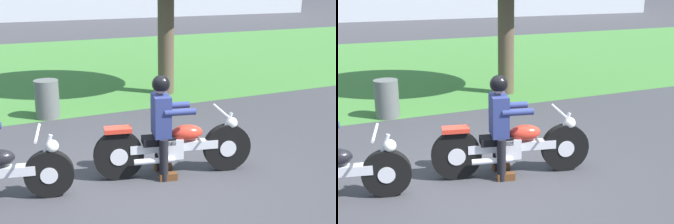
{
  "view_description": "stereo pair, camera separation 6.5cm",
  "coord_description": "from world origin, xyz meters",
  "views": [
    {
      "loc": [
        -2.0,
        -5.0,
        2.58
      ],
      "look_at": [
        0.44,
        0.36,
        0.85
      ],
      "focal_mm": 47.34,
      "sensor_mm": 36.0,
      "label": 1
    },
    {
      "loc": [
        -1.94,
        -5.03,
        2.58
      ],
      "look_at": [
        0.44,
        0.36,
        0.85
      ],
      "focal_mm": 47.34,
      "sensor_mm": 36.0,
      "label": 2
    }
  ],
  "objects": [
    {
      "name": "grass_verge",
      "position": [
        0.0,
        9.39,
        0.0
      ],
      "size": [
        60.0,
        12.0,
        0.01
      ],
      "primitive_type": "cube",
      "color": "#3D7533",
      "rests_on": "ground"
    },
    {
      "name": "ground",
      "position": [
        0.0,
        0.0,
        0.0
      ],
      "size": [
        120.0,
        120.0,
        0.0
      ],
      "primitive_type": "plane",
      "color": "#38383D"
    },
    {
      "name": "rider_lead",
      "position": [
        0.29,
        0.19,
        0.83
      ],
      "size": [
        0.62,
        0.54,
        1.42
      ],
      "rotation": [
        0.0,
        0.0,
        -0.22
      ],
      "color": "black",
      "rests_on": "ground"
    },
    {
      "name": "motorcycle_lead",
      "position": [
        0.45,
        0.15,
        0.41
      ],
      "size": [
        2.18,
        0.78,
        0.9
      ],
      "rotation": [
        0.0,
        0.0,
        -0.22
      ],
      "color": "black",
      "rests_on": "ground"
    },
    {
      "name": "trash_can",
      "position": [
        -0.68,
        3.62,
        0.38
      ],
      "size": [
        0.47,
        0.47,
        0.76
      ],
      "primitive_type": "cylinder",
      "color": "#595E5B",
      "rests_on": "ground"
    }
  ]
}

